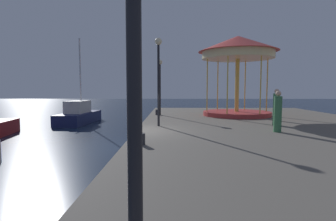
{
  "coord_description": "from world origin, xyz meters",
  "views": [
    {
      "loc": [
        1.66,
        -12.29,
        2.72
      ],
      "look_at": [
        1.45,
        3.05,
        1.47
      ],
      "focal_mm": 28.69,
      "sensor_mm": 36.0,
      "label": 1
    }
  ],
  "objects_px": {
    "lamp_post_mid_promenade": "(158,67)",
    "person_near_carousel": "(276,108)",
    "bollard_north": "(157,112)",
    "carousel": "(238,56)",
    "person_mid_promenade": "(278,113)",
    "bollard_south": "(142,139)",
    "lamp_post_far_end": "(160,77)",
    "sailboat_navy": "(79,115)"
  },
  "relations": [
    {
      "from": "lamp_post_mid_promenade",
      "to": "person_near_carousel",
      "type": "height_order",
      "value": "lamp_post_mid_promenade"
    },
    {
      "from": "sailboat_navy",
      "to": "bollard_north",
      "type": "bearing_deg",
      "value": -12.92
    },
    {
      "from": "lamp_post_mid_promenade",
      "to": "bollard_north",
      "type": "bearing_deg",
      "value": 93.86
    },
    {
      "from": "bollard_south",
      "to": "person_near_carousel",
      "type": "height_order",
      "value": "person_near_carousel"
    },
    {
      "from": "lamp_post_mid_promenade",
      "to": "bollard_south",
      "type": "xyz_separation_m",
      "value": [
        -0.35,
        -4.68,
        -2.85
      ]
    },
    {
      "from": "person_near_carousel",
      "to": "lamp_post_mid_promenade",
      "type": "bearing_deg",
      "value": -176.71
    },
    {
      "from": "lamp_post_far_end",
      "to": "lamp_post_mid_promenade",
      "type": "bearing_deg",
      "value": -88.24
    },
    {
      "from": "carousel",
      "to": "bollard_south",
      "type": "bearing_deg",
      "value": -119.35
    },
    {
      "from": "lamp_post_mid_promenade",
      "to": "person_mid_promenade",
      "type": "relative_size",
      "value": 2.45
    },
    {
      "from": "lamp_post_mid_promenade",
      "to": "person_near_carousel",
      "type": "xyz_separation_m",
      "value": [
        6.17,
        0.35,
        -2.15
      ]
    },
    {
      "from": "lamp_post_mid_promenade",
      "to": "person_mid_promenade",
      "type": "distance_m",
      "value": 6.1
    },
    {
      "from": "person_near_carousel",
      "to": "bollard_north",
      "type": "bearing_deg",
      "value": 140.61
    },
    {
      "from": "bollard_south",
      "to": "person_mid_promenade",
      "type": "relative_size",
      "value": 0.22
    },
    {
      "from": "lamp_post_far_end",
      "to": "person_mid_promenade",
      "type": "bearing_deg",
      "value": -54.2
    },
    {
      "from": "bollard_north",
      "to": "person_mid_promenade",
      "type": "relative_size",
      "value": 0.22
    },
    {
      "from": "sailboat_navy",
      "to": "lamp_post_far_end",
      "type": "bearing_deg",
      "value": -11.63
    },
    {
      "from": "lamp_post_far_end",
      "to": "person_near_carousel",
      "type": "height_order",
      "value": "lamp_post_far_end"
    },
    {
      "from": "person_mid_promenade",
      "to": "person_near_carousel",
      "type": "distance_m",
      "value": 2.35
    },
    {
      "from": "carousel",
      "to": "bollard_south",
      "type": "height_order",
      "value": "carousel"
    },
    {
      "from": "lamp_post_far_end",
      "to": "person_mid_promenade",
      "type": "height_order",
      "value": "lamp_post_far_end"
    },
    {
      "from": "person_mid_promenade",
      "to": "person_near_carousel",
      "type": "height_order",
      "value": "person_near_carousel"
    },
    {
      "from": "bollard_north",
      "to": "lamp_post_far_end",
      "type": "bearing_deg",
      "value": 27.12
    },
    {
      "from": "sailboat_navy",
      "to": "carousel",
      "type": "xyz_separation_m",
      "value": [
        11.97,
        -1.77,
        4.35
      ]
    },
    {
      "from": "carousel",
      "to": "bollard_north",
      "type": "bearing_deg",
      "value": 176.71
    },
    {
      "from": "sailboat_navy",
      "to": "person_mid_promenade",
      "type": "height_order",
      "value": "sailboat_navy"
    },
    {
      "from": "carousel",
      "to": "person_near_carousel",
      "type": "xyz_separation_m",
      "value": [
        0.85,
        -5.05,
        -3.33
      ]
    },
    {
      "from": "bollard_south",
      "to": "carousel",
      "type": "bearing_deg",
      "value": 60.65
    },
    {
      "from": "sailboat_navy",
      "to": "bollard_north",
      "type": "xyz_separation_m",
      "value": [
        6.27,
        -1.44,
        0.33
      ]
    },
    {
      "from": "carousel",
      "to": "person_mid_promenade",
      "type": "xyz_separation_m",
      "value": [
        0.06,
        -7.27,
        -3.37
      ]
    },
    {
      "from": "lamp_post_far_end",
      "to": "sailboat_navy",
      "type": "bearing_deg",
      "value": 168.37
    },
    {
      "from": "sailboat_navy",
      "to": "bollard_south",
      "type": "relative_size",
      "value": 16.74
    },
    {
      "from": "person_near_carousel",
      "to": "bollard_south",
      "type": "bearing_deg",
      "value": -142.34
    },
    {
      "from": "sailboat_navy",
      "to": "person_near_carousel",
      "type": "bearing_deg",
      "value": -28.01
    },
    {
      "from": "lamp_post_mid_promenade",
      "to": "bollard_south",
      "type": "relative_size",
      "value": 11.2
    },
    {
      "from": "bollard_south",
      "to": "sailboat_navy",
      "type": "bearing_deg",
      "value": 117.98
    },
    {
      "from": "sailboat_navy",
      "to": "lamp_post_far_end",
      "type": "height_order",
      "value": "sailboat_navy"
    },
    {
      "from": "carousel",
      "to": "person_mid_promenade",
      "type": "distance_m",
      "value": 8.01
    },
    {
      "from": "lamp_post_far_end",
      "to": "bollard_south",
      "type": "relative_size",
      "value": 10.05
    },
    {
      "from": "sailboat_navy",
      "to": "person_near_carousel",
      "type": "xyz_separation_m",
      "value": [
        12.82,
        -6.82,
        1.03
      ]
    },
    {
      "from": "lamp_post_mid_promenade",
      "to": "bollard_north",
      "type": "distance_m",
      "value": 6.42
    },
    {
      "from": "sailboat_navy",
      "to": "person_near_carousel",
      "type": "distance_m",
      "value": 14.56
    },
    {
      "from": "bollard_south",
      "to": "bollard_north",
      "type": "bearing_deg",
      "value": 90.18
    }
  ]
}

